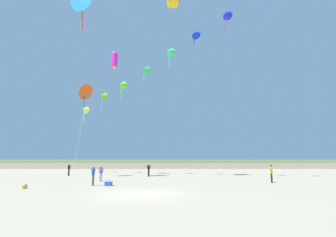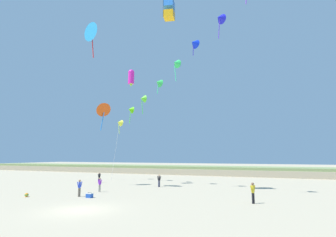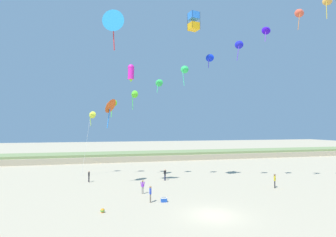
# 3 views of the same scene
# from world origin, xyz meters

# --- Properties ---
(ground_plane) EXTENTS (240.00, 240.00, 0.00)m
(ground_plane) POSITION_xyz_m (0.00, 0.00, 0.00)
(ground_plane) COLOR tan
(dune_ridge) EXTENTS (120.00, 8.82, 1.68)m
(dune_ridge) POSITION_xyz_m (0.00, 39.40, 0.83)
(dune_ridge) COLOR tan
(dune_ridge) RESTS_ON ground
(person_near_left) EXTENTS (0.24, 0.52, 1.49)m
(person_near_left) POSITION_xyz_m (-10.64, 16.31, 0.86)
(person_near_left) COLOR black
(person_near_left) RESTS_ON ground
(person_near_right) EXTENTS (0.53, 0.20, 1.50)m
(person_near_right) POSITION_xyz_m (-4.63, 8.37, 0.87)
(person_near_right) COLOR gray
(person_near_right) RESTS_ON ground
(person_mid_center) EXTENTS (0.40, 0.52, 1.67)m
(person_mid_center) POSITION_xyz_m (11.18, 7.34, 0.97)
(person_mid_center) COLOR black
(person_mid_center) RESTS_ON ground
(person_far_left) EXTENTS (0.24, 0.55, 1.58)m
(person_far_left) POSITION_xyz_m (-4.39, 4.93, 0.92)
(person_far_left) COLOR #726656
(person_far_left) RESTS_ON ground
(person_far_right) EXTENTS (0.46, 0.41, 1.56)m
(person_far_right) POSITION_xyz_m (-0.57, 14.91, 0.90)
(person_far_right) COLOR #282D4C
(person_far_right) RESTS_ON ground
(kite_banner_string) EXTENTS (30.13, 17.16, 23.38)m
(kite_banner_string) POSITION_xyz_m (3.48, 13.24, 16.04)
(kite_banner_string) COLOR #E6EF3A
(large_kite_low_lead) EXTENTS (1.43, 1.43, 2.27)m
(large_kite_low_lead) POSITION_xyz_m (2.31, 11.11, 20.89)
(large_kite_low_lead) COLOR #ECA612
(large_kite_mid_trail) EXTENTS (2.34, 2.46, 3.93)m
(large_kite_mid_trail) POSITION_xyz_m (-8.21, 13.28, 10.08)
(large_kite_mid_trail) COLOR #D84B13
(large_kite_high_solo) EXTENTS (0.88, 0.88, 2.48)m
(large_kite_high_solo) POSITION_xyz_m (-5.22, 15.50, 14.78)
(large_kite_high_solo) COLOR #EC22AD
(large_kite_outer_drift) EXTENTS (2.63, 1.38, 4.56)m
(large_kite_outer_drift) POSITION_xyz_m (-7.78, 10.13, 19.43)
(large_kite_outer_drift) COLOR #2CA1E5
(beach_cooler) EXTENTS (0.58, 0.41, 0.46)m
(beach_cooler) POSITION_xyz_m (-3.08, 4.80, 0.21)
(beach_cooler) COLOR blue
(beach_cooler) RESTS_ON ground
(beach_ball) EXTENTS (0.36, 0.36, 0.36)m
(beach_ball) POSITION_xyz_m (-8.88, 2.95, 0.18)
(beach_ball) COLOR orange
(beach_ball) RESTS_ON ground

